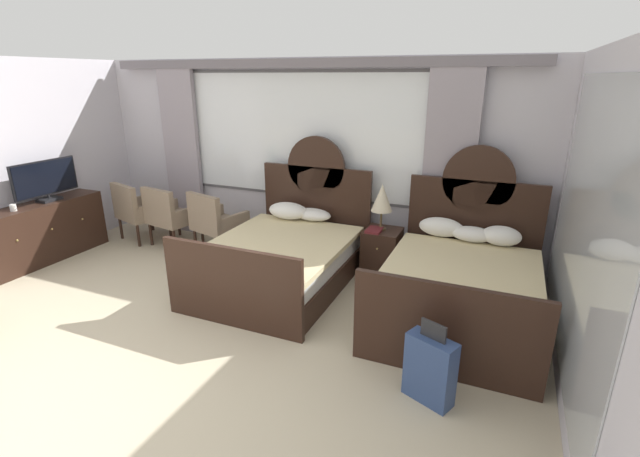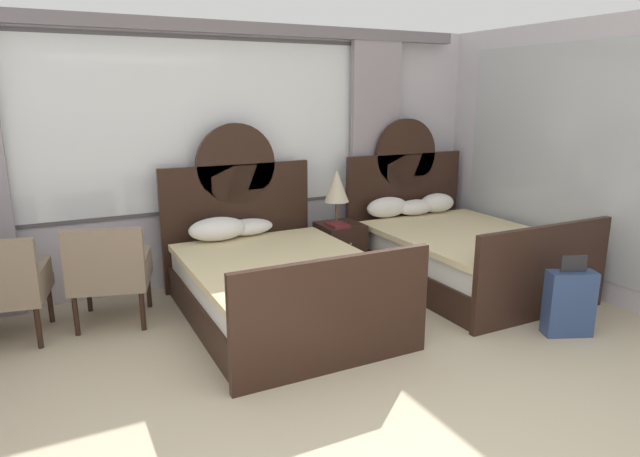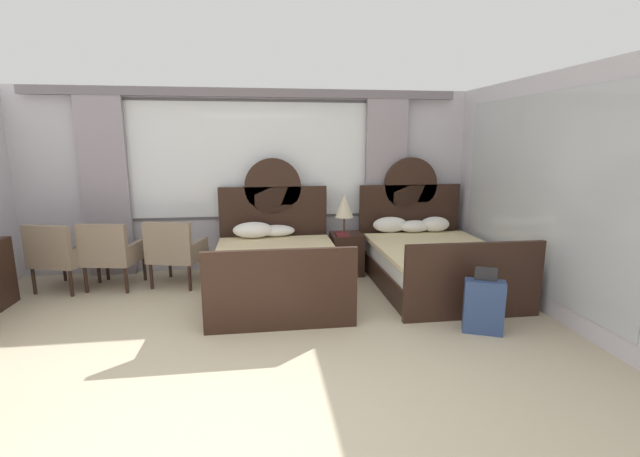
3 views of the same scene
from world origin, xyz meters
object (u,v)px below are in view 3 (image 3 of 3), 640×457
at_px(armchair_by_window_left, 175,250).
at_px(armchair_by_window_centre, 111,252).
at_px(table_lamp_on_nightstand, 344,206).
at_px(book_on_nightstand, 342,234).
at_px(bed_near_mirror, 433,261).
at_px(bed_near_window, 276,267).
at_px(armchair_by_window_right, 60,254).
at_px(nightstand_between_beds, 346,254).
at_px(suitcase_on_floor, 484,306).

height_order(armchair_by_window_left, armchair_by_window_centre, same).
height_order(table_lamp_on_nightstand, book_on_nightstand, table_lamp_on_nightstand).
distance_m(bed_near_mirror, armchair_by_window_centre, 4.31).
bearing_deg(table_lamp_on_nightstand, armchair_by_window_centre, -175.70).
relative_size(bed_near_window, armchair_by_window_left, 2.41).
height_order(table_lamp_on_nightstand, armchair_by_window_right, table_lamp_on_nightstand).
distance_m(armchair_by_window_left, armchair_by_window_centre, 0.82).
bearing_deg(nightstand_between_beds, table_lamp_on_nightstand, 149.42).
bearing_deg(suitcase_on_floor, armchair_by_window_centre, 155.11).
height_order(nightstand_between_beds, armchair_by_window_centre, armchair_by_window_centre).
xyz_separation_m(bed_near_mirror, armchair_by_window_left, (-3.46, 0.48, 0.15)).
xyz_separation_m(nightstand_between_beds, book_on_nightstand, (-0.09, -0.09, 0.32)).
height_order(bed_near_mirror, armchair_by_window_centre, bed_near_mirror).
relative_size(armchair_by_window_centre, armchair_by_window_right, 1.00).
bearing_deg(suitcase_on_floor, nightstand_between_beds, 114.61).
bearing_deg(book_on_nightstand, table_lamp_on_nightstand, 65.63).
distance_m(book_on_nightstand, armchair_by_window_centre, 3.15).
bearing_deg(suitcase_on_floor, bed_near_window, 144.41).
bearing_deg(bed_near_window, suitcase_on_floor, -35.59).
bearing_deg(bed_near_window, book_on_nightstand, 32.17).
bearing_deg(suitcase_on_floor, table_lamp_on_nightstand, 115.16).
relative_size(nightstand_between_beds, suitcase_on_floor, 0.87).
distance_m(bed_near_mirror, suitcase_on_floor, 1.48).
height_order(nightstand_between_beds, armchair_by_window_right, armchair_by_window_right).
bearing_deg(bed_near_window, armchair_by_window_right, 170.10).
bearing_deg(table_lamp_on_nightstand, suitcase_on_floor, -64.84).
relative_size(nightstand_between_beds, armchair_by_window_left, 0.67).
height_order(bed_near_mirror, armchair_by_window_left, bed_near_mirror).
bearing_deg(table_lamp_on_nightstand, armchair_by_window_right, -176.45).
height_order(nightstand_between_beds, book_on_nightstand, book_on_nightstand).
bearing_deg(armchair_by_window_right, book_on_nightstand, 1.92).
distance_m(bed_near_window, armchair_by_window_right, 2.84).
bearing_deg(suitcase_on_floor, armchair_by_window_right, 157.99).
bearing_deg(armchair_by_window_left, nightstand_between_beds, 5.17).
xyz_separation_m(nightstand_between_beds, suitcase_on_floor, (1.00, -2.18, -0.02)).
distance_m(nightstand_between_beds, book_on_nightstand, 0.34).
xyz_separation_m(bed_near_mirror, nightstand_between_beds, (-1.06, 0.70, -0.04)).
bearing_deg(bed_near_mirror, nightstand_between_beds, 146.58).
xyz_separation_m(bed_near_window, suitcase_on_floor, (2.06, -1.47, -0.06)).
bearing_deg(bed_near_window, armchair_by_window_left, 160.05).
distance_m(table_lamp_on_nightstand, book_on_nightstand, 0.41).
height_order(armchair_by_window_left, armchair_by_window_right, same).
height_order(bed_near_window, book_on_nightstand, bed_near_window).
xyz_separation_m(bed_near_mirror, table_lamp_on_nightstand, (-1.09, 0.72, 0.67)).
relative_size(bed_near_mirror, suitcase_on_floor, 3.15).
bearing_deg(bed_near_mirror, book_on_nightstand, 152.01).
distance_m(armchair_by_window_right, suitcase_on_floor, 5.24).
bearing_deg(bed_near_window, bed_near_mirror, 0.22).
distance_m(nightstand_between_beds, table_lamp_on_nightstand, 0.71).
xyz_separation_m(armchair_by_window_left, suitcase_on_floor, (3.40, -1.96, -0.21)).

